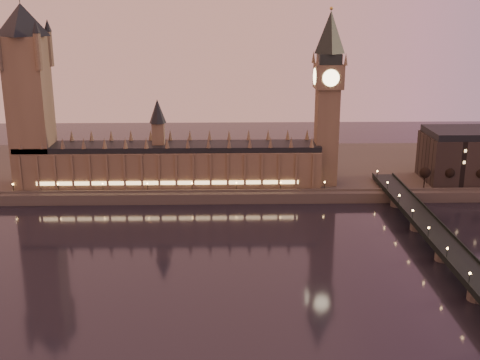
{
  "coord_description": "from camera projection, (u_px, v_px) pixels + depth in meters",
  "views": [
    {
      "loc": [
        -5.67,
        -229.44,
        111.56
      ],
      "look_at": [
        0.46,
        35.0,
        33.8
      ],
      "focal_mm": 45.0,
      "sensor_mm": 36.0,
      "label": 1
    }
  ],
  "objects": [
    {
      "name": "palace_of_westminster",
      "position": [
        169.0,
        159.0,
        360.7
      ],
      "size": [
        180.0,
        26.62,
        52.0
      ],
      "color": "brown",
      "rests_on": "ground"
    },
    {
      "name": "big_ben",
      "position": [
        328.0,
        88.0,
        350.87
      ],
      "size": [
        17.68,
        17.68,
        104.0
      ],
      "color": "brown",
      "rests_on": "ground"
    },
    {
      "name": "ground",
      "position": [
        241.0,
        281.0,
        251.66
      ],
      "size": [
        700.0,
        700.0,
        0.0
      ],
      "primitive_type": "plane",
      "color": "black",
      "rests_on": "ground"
    },
    {
      "name": "bare_tree_0",
      "position": [
        425.0,
        173.0,
        354.28
      ],
      "size": [
        6.32,
        6.32,
        12.85
      ],
      "color": "black",
      "rests_on": "ground"
    },
    {
      "name": "victoria_tower",
      "position": [
        28.0,
        86.0,
        346.49
      ],
      "size": [
        31.68,
        31.68,
        118.0
      ],
      "color": "brown",
      "rests_on": "ground"
    },
    {
      "name": "bare_tree_1",
      "position": [
        453.0,
        173.0,
        354.66
      ],
      "size": [
        6.32,
        6.32,
        12.85
      ],
      "color": "black",
      "rests_on": "ground"
    },
    {
      "name": "far_embankment",
      "position": [
        279.0,
        169.0,
        409.74
      ],
      "size": [
        560.0,
        130.0,
        6.0
      ],
      "primitive_type": "cube",
      "color": "#423D35",
      "rests_on": "ground"
    },
    {
      "name": "westminster_bridge",
      "position": [
        459.0,
        267.0,
        252.14
      ],
      "size": [
        13.2,
        260.0,
        15.3
      ],
      "color": "black",
      "rests_on": "ground"
    }
  ]
}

